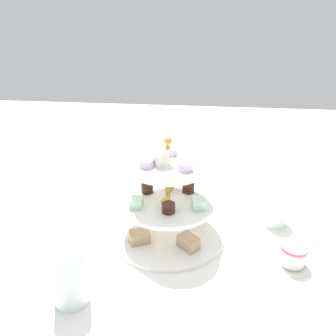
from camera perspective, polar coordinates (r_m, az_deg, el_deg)
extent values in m
plane|color=white|center=(0.86, 0.00, -11.13)|extent=(2.40, 2.40, 0.00)
cylinder|color=white|center=(0.86, 0.00, -10.86)|extent=(0.29, 0.29, 0.01)
cylinder|color=white|center=(0.80, 0.00, -5.55)|extent=(0.24, 0.24, 0.01)
cylinder|color=white|center=(0.76, 0.00, 0.45)|extent=(0.19, 0.19, 0.01)
cylinder|color=gold|center=(0.79, 0.00, -3.85)|extent=(0.01, 0.01, 0.25)
sphere|color=gold|center=(0.73, 0.00, 4.68)|extent=(0.02, 0.02, 0.02)
cube|color=tan|center=(0.90, -3.08, -7.20)|extent=(0.06, 0.06, 0.03)
cube|color=tan|center=(0.81, -4.98, -11.75)|extent=(0.06, 0.05, 0.03)
cube|color=tan|center=(0.79, 3.57, -12.69)|extent=(0.06, 0.06, 0.03)
cube|color=tan|center=(0.89, 4.49, -7.92)|extent=(0.06, 0.05, 0.03)
cylinder|color=#E5C660|center=(0.87, -2.20, -9.05)|extent=(0.04, 0.04, 0.01)
cylinder|color=#381E14|center=(0.82, 3.54, -3.47)|extent=(0.03, 0.03, 0.02)
cylinder|color=#381E14|center=(0.82, -3.63, -3.54)|extent=(0.03, 0.03, 0.02)
cylinder|color=#381E14|center=(0.75, 0.09, -6.91)|extent=(0.03, 0.03, 0.02)
cube|color=silver|center=(0.77, -5.55, -5.96)|extent=(0.03, 0.03, 0.02)
cube|color=silver|center=(0.76, 5.32, -6.21)|extent=(0.04, 0.04, 0.02)
cube|color=silver|center=(0.87, 0.24, -1.70)|extent=(0.04, 0.04, 0.02)
sphere|color=gold|center=(0.76, -0.07, -5.97)|extent=(0.02, 0.02, 0.02)
sphere|color=gold|center=(0.83, 0.06, -3.16)|extent=(0.02, 0.02, 0.02)
cylinder|color=silver|center=(0.72, 3.04, 0.29)|extent=(0.03, 0.03, 0.02)
cylinder|color=silver|center=(0.80, 0.71, 2.92)|extent=(0.03, 0.03, 0.02)
cylinder|color=silver|center=(0.74, -3.74, 0.87)|extent=(0.03, 0.03, 0.02)
cylinder|color=white|center=(0.74, -1.14, 1.93)|extent=(0.04, 0.04, 0.04)
cube|color=silver|center=(0.78, 3.27, 1.62)|extent=(0.08, 0.05, 0.00)
cube|color=silver|center=(0.79, -2.81, 1.89)|extent=(0.08, 0.05, 0.00)
cylinder|color=silver|center=(0.68, -16.82, -17.48)|extent=(0.07, 0.07, 0.12)
cylinder|color=silver|center=(0.92, 18.05, -7.29)|extent=(0.06, 0.06, 0.07)
cylinder|color=white|center=(0.82, 20.54, -15.16)|extent=(0.09, 0.09, 0.01)
cylinder|color=white|center=(0.80, 20.83, -13.78)|extent=(0.06, 0.06, 0.04)
cylinder|color=#D14C56|center=(0.79, 21.05, -12.74)|extent=(0.06, 0.06, 0.01)
cube|color=silver|center=(1.04, -15.95, -4.76)|extent=(0.06, 0.17, 0.00)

